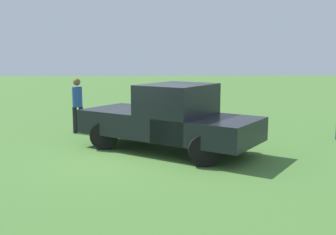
# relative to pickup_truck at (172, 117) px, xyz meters

# --- Properties ---
(ground_plane) EXTENTS (80.00, 80.00, 0.00)m
(ground_plane) POSITION_rel_pickup_truck_xyz_m (-0.79, -0.57, -0.93)
(ground_plane) COLOR #477533
(pickup_truck) EXTENTS (5.06, 4.30, 1.80)m
(pickup_truck) POSITION_rel_pickup_truck_xyz_m (0.00, 0.00, 0.00)
(pickup_truck) COLOR black
(pickup_truck) RESTS_ON ground_plane
(person_bystander) EXTENTS (0.35, 0.35, 1.80)m
(person_bystander) POSITION_rel_pickup_truck_xyz_m (-3.01, 2.57, 0.10)
(person_bystander) COLOR black
(person_bystander) RESTS_ON ground_plane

